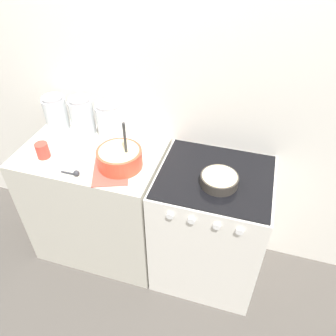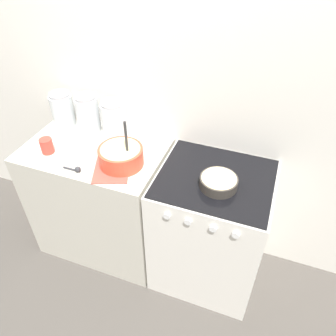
{
  "view_description": "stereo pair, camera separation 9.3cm",
  "coord_description": "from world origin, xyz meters",
  "px_view_note": "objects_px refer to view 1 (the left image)",
  "views": [
    {
      "loc": [
        0.51,
        -1.16,
        2.17
      ],
      "look_at": [
        0.09,
        0.23,
        0.97
      ],
      "focal_mm": 35.0,
      "sensor_mm": 36.0,
      "label": 1
    },
    {
      "loc": [
        0.59,
        -1.13,
        2.17
      ],
      "look_at": [
        0.09,
        0.23,
        0.97
      ],
      "focal_mm": 35.0,
      "sensor_mm": 36.0,
      "label": 2
    }
  ],
  "objects_px": {
    "baking_pan": "(219,180)",
    "storage_jar_left": "(56,115)",
    "storage_jar_middle": "(83,118)",
    "tin_can": "(43,150)",
    "mixing_bowl": "(120,157)",
    "storage_jar_right": "(110,123)",
    "stove": "(209,227)"
  },
  "relations": [
    {
      "from": "baking_pan",
      "to": "storage_jar_left",
      "type": "distance_m",
      "value": 1.21
    },
    {
      "from": "storage_jar_middle",
      "to": "tin_can",
      "type": "bearing_deg",
      "value": -109.22
    },
    {
      "from": "mixing_bowl",
      "to": "tin_can",
      "type": "bearing_deg",
      "value": -173.57
    },
    {
      "from": "storage_jar_middle",
      "to": "storage_jar_right",
      "type": "relative_size",
      "value": 1.03
    },
    {
      "from": "storage_jar_left",
      "to": "storage_jar_middle",
      "type": "bearing_deg",
      "value": 0.0
    },
    {
      "from": "storage_jar_left",
      "to": "mixing_bowl",
      "type": "bearing_deg",
      "value": -24.88
    },
    {
      "from": "storage_jar_left",
      "to": "storage_jar_right",
      "type": "distance_m",
      "value": 0.4
    },
    {
      "from": "storage_jar_middle",
      "to": "tin_can",
      "type": "height_order",
      "value": "storage_jar_middle"
    },
    {
      "from": "storage_jar_left",
      "to": "storage_jar_right",
      "type": "xyz_separation_m",
      "value": [
        0.4,
        0.0,
        0.0
      ]
    },
    {
      "from": "baking_pan",
      "to": "tin_can",
      "type": "relative_size",
      "value": 2.16
    },
    {
      "from": "stove",
      "to": "storage_jar_right",
      "type": "xyz_separation_m",
      "value": [
        -0.75,
        0.19,
        0.57
      ]
    },
    {
      "from": "mixing_bowl",
      "to": "baking_pan",
      "type": "bearing_deg",
      "value": 0.61
    },
    {
      "from": "stove",
      "to": "storage_jar_right",
      "type": "bearing_deg",
      "value": 165.38
    },
    {
      "from": "tin_can",
      "to": "baking_pan",
      "type": "bearing_deg",
      "value": 3.25
    },
    {
      "from": "storage_jar_left",
      "to": "storage_jar_right",
      "type": "height_order",
      "value": "storage_jar_right"
    },
    {
      "from": "mixing_bowl",
      "to": "tin_can",
      "type": "xyz_separation_m",
      "value": [
        -0.49,
        -0.06,
        -0.02
      ]
    },
    {
      "from": "stove",
      "to": "storage_jar_middle",
      "type": "relative_size",
      "value": 3.56
    },
    {
      "from": "stove",
      "to": "mixing_bowl",
      "type": "height_order",
      "value": "mixing_bowl"
    },
    {
      "from": "storage_jar_right",
      "to": "tin_can",
      "type": "height_order",
      "value": "storage_jar_right"
    },
    {
      "from": "storage_jar_middle",
      "to": "mixing_bowl",
      "type": "bearing_deg",
      "value": -35.41
    },
    {
      "from": "storage_jar_middle",
      "to": "baking_pan",
      "type": "bearing_deg",
      "value": -15.07
    },
    {
      "from": "tin_can",
      "to": "stove",
      "type": "bearing_deg",
      "value": 7.01
    },
    {
      "from": "baking_pan",
      "to": "storage_jar_right",
      "type": "height_order",
      "value": "storage_jar_right"
    },
    {
      "from": "mixing_bowl",
      "to": "tin_can",
      "type": "height_order",
      "value": "mixing_bowl"
    },
    {
      "from": "stove",
      "to": "mixing_bowl",
      "type": "bearing_deg",
      "value": -172.49
    },
    {
      "from": "mixing_bowl",
      "to": "baking_pan",
      "type": "distance_m",
      "value": 0.6
    },
    {
      "from": "mixing_bowl",
      "to": "baking_pan",
      "type": "relative_size",
      "value": 1.45
    },
    {
      "from": "baking_pan",
      "to": "storage_jar_left",
      "type": "bearing_deg",
      "value": 167.42
    },
    {
      "from": "stove",
      "to": "storage_jar_middle",
      "type": "xyz_separation_m",
      "value": [
        -0.95,
        0.19,
        0.57
      ]
    },
    {
      "from": "storage_jar_middle",
      "to": "storage_jar_left",
      "type": "bearing_deg",
      "value": -180.0
    },
    {
      "from": "stove",
      "to": "storage_jar_left",
      "type": "relative_size",
      "value": 3.83
    },
    {
      "from": "baking_pan",
      "to": "storage_jar_left",
      "type": "relative_size",
      "value": 0.89
    }
  ]
}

